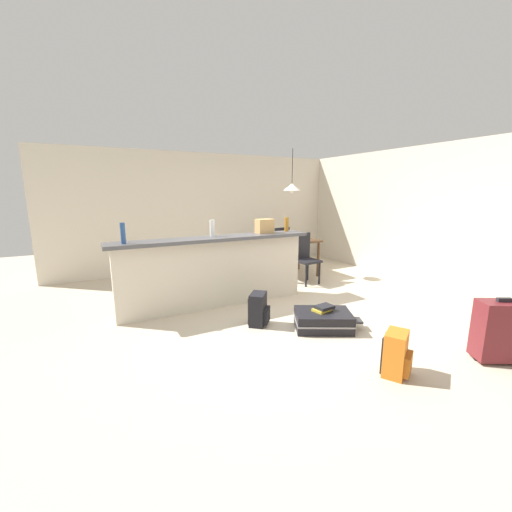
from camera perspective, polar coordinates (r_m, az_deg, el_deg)
ground_plane at (r=4.78m, az=4.27°, el=-9.64°), size 13.00×13.00×0.05m
wall_back at (r=7.24m, az=-8.49°, el=7.83°), size 6.60×0.10×2.50m
wall_right at (r=6.80m, az=25.59°, el=6.61°), size 0.10×6.00×2.50m
partition_half_wall at (r=4.76m, az=-7.19°, el=-3.16°), size 2.80×0.20×1.00m
bar_countertop at (r=4.66m, az=-7.35°, el=3.08°), size 2.96×0.40×0.05m
bottle_blue at (r=4.33m, az=-22.62°, el=3.76°), size 0.06×0.06×0.26m
bottle_white at (r=4.73m, az=-7.80°, el=4.96°), size 0.07×0.07×0.24m
bottle_amber at (r=5.29m, az=5.46°, el=5.65°), size 0.07×0.07×0.23m
grocery_bag at (r=5.04m, az=1.53°, el=5.35°), size 0.26×0.18×0.22m
dining_table at (r=6.49m, az=5.86°, el=2.12°), size 1.10×0.80×0.74m
dining_chair_near_partition at (r=6.03m, az=8.65°, el=0.06°), size 0.43×0.43×0.93m
dining_chair_far_side at (r=7.04m, az=4.12°, el=1.80°), size 0.45×0.45×0.93m
pendant_lamp at (r=6.45m, az=6.42°, el=12.12°), size 0.34×0.34×0.84m
suitcase_flat_black at (r=4.17m, az=11.88°, el=-11.11°), size 0.89×0.76×0.22m
backpack_black at (r=4.16m, az=0.48°, el=-9.54°), size 0.34×0.34×0.42m
suitcase_upright_maroon at (r=4.09m, az=37.34°, el=-10.48°), size 0.50×0.43×0.67m
backpack_orange at (r=3.38m, az=23.73°, el=-15.76°), size 0.33×0.32×0.42m
book_stack at (r=4.15m, az=11.90°, el=-9.08°), size 0.27×0.20×0.07m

